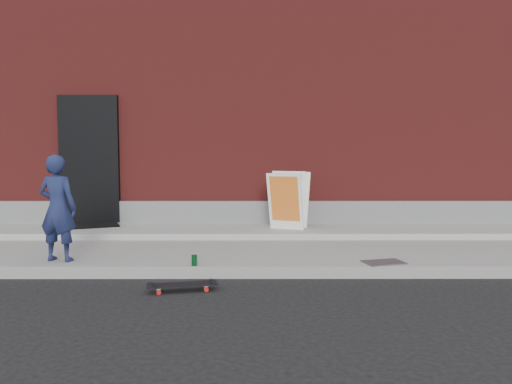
{
  "coord_description": "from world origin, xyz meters",
  "views": [
    {
      "loc": [
        0.34,
        -5.92,
        1.54
      ],
      "look_at": [
        0.36,
        0.8,
        0.99
      ],
      "focal_mm": 35.0,
      "sensor_mm": 36.0,
      "label": 1
    }
  ],
  "objects_px": {
    "pizza_sign": "(288,200)",
    "soda_can": "(194,260)",
    "child": "(58,208)",
    "skateboard": "(182,285)"
  },
  "relations": [
    {
      "from": "pizza_sign",
      "to": "soda_can",
      "type": "height_order",
      "value": "pizza_sign"
    },
    {
      "from": "child",
      "to": "skateboard",
      "type": "relative_size",
      "value": 1.77
    },
    {
      "from": "skateboard",
      "to": "soda_can",
      "type": "height_order",
      "value": "soda_can"
    },
    {
      "from": "pizza_sign",
      "to": "soda_can",
      "type": "xyz_separation_m",
      "value": [
        -1.3,
        -2.32,
        -0.51
      ]
    },
    {
      "from": "child",
      "to": "pizza_sign",
      "type": "distance_m",
      "value": 3.67
    },
    {
      "from": "pizza_sign",
      "to": "soda_can",
      "type": "distance_m",
      "value": 2.71
    },
    {
      "from": "child",
      "to": "pizza_sign",
      "type": "relative_size",
      "value": 1.41
    },
    {
      "from": "skateboard",
      "to": "child",
      "type": "bearing_deg",
      "value": 152.88
    },
    {
      "from": "skateboard",
      "to": "pizza_sign",
      "type": "distance_m",
      "value": 3.27
    },
    {
      "from": "skateboard",
      "to": "soda_can",
      "type": "relative_size",
      "value": 5.75
    }
  ]
}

